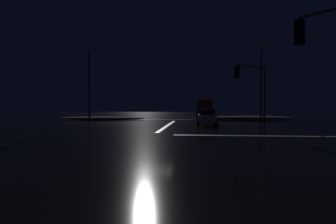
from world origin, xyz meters
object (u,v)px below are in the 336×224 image
(sedan_gray, at_px, (208,114))
(traffic_signal_ne, at_px, (253,83))
(streetlamp_left_near, at_px, (89,80))
(box_truck, at_px, (204,106))
(sedan_silver, at_px, (205,113))
(sedan_white, at_px, (207,117))
(streetlamp_right_near, at_px, (261,77))

(sedan_gray, distance_m, traffic_signal_ne, 10.93)
(traffic_signal_ne, relative_size, streetlamp_left_near, 0.68)
(box_truck, xyz_separation_m, traffic_signal_ne, (4.02, -23.50, 2.34))
(sedan_silver, bearing_deg, sedan_gray, -88.40)
(traffic_signal_ne, bearing_deg, box_truck, 99.70)
(streetlamp_left_near, bearing_deg, traffic_signal_ne, -19.90)
(sedan_white, bearing_deg, traffic_signal_ne, -36.17)
(sedan_gray, distance_m, streetlamp_right_near, 7.95)
(sedan_white, bearing_deg, sedan_gray, 87.77)
(streetlamp_right_near, bearing_deg, streetlamp_left_near, 180.00)
(sedan_silver, distance_m, traffic_signal_ne, 16.71)
(traffic_signal_ne, bearing_deg, sedan_silver, 104.21)
(sedan_gray, bearing_deg, streetlamp_left_near, -167.39)
(streetlamp_right_near, bearing_deg, sedan_silver, 122.86)
(sedan_white, relative_size, traffic_signal_ne, 0.74)
(sedan_silver, xyz_separation_m, streetlamp_right_near, (6.05, -9.36, 4.32))
(sedan_silver, bearing_deg, streetlamp_right_near, -57.14)
(sedan_silver, relative_size, streetlamp_left_near, 0.50)
(box_truck, bearing_deg, streetlamp_right_near, -70.40)
(sedan_white, bearing_deg, sedan_silver, 89.61)
(sedan_white, distance_m, traffic_signal_ne, 6.04)
(sedan_gray, xyz_separation_m, box_truck, (-0.17, 13.80, 0.91))
(sedan_white, distance_m, streetlamp_left_near, 14.96)
(sedan_silver, xyz_separation_m, traffic_signal_ne, (4.02, -15.89, 3.25))
(box_truck, relative_size, streetlamp_right_near, 0.93)
(traffic_signal_ne, bearing_deg, streetlamp_right_near, 72.75)
(sedan_white, height_order, sedan_gray, same)
(box_truck, relative_size, traffic_signal_ne, 1.42)
(sedan_gray, distance_m, sedan_silver, 6.19)
(sedan_gray, bearing_deg, sedan_silver, 91.60)
(sedan_white, xyz_separation_m, streetlamp_left_near, (-13.92, 3.52, 4.19))
(sedan_silver, height_order, streetlamp_right_near, streetlamp_right_near)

